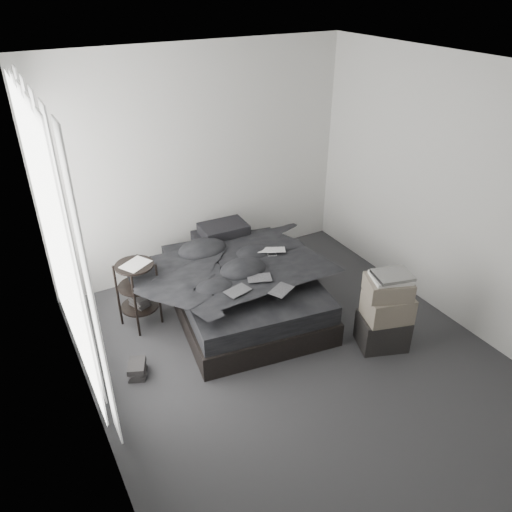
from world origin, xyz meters
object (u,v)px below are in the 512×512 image
side_stand (139,295)px  bed (243,299)px  laptop (272,247)px  box_lower (382,331)px

side_stand → bed: bearing=-15.7°
laptop → side_stand: 1.46m
bed → box_lower: bearing=-44.1°
laptop → side_stand: (-1.39, 0.30, -0.33)m
bed → side_stand: 1.11m
side_stand → box_lower: side_stand is taller
bed → laptop: bearing=7.5°
side_stand → laptop: bearing=-12.1°
laptop → side_stand: bearing=-165.8°
laptop → side_stand: size_ratio=0.42×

